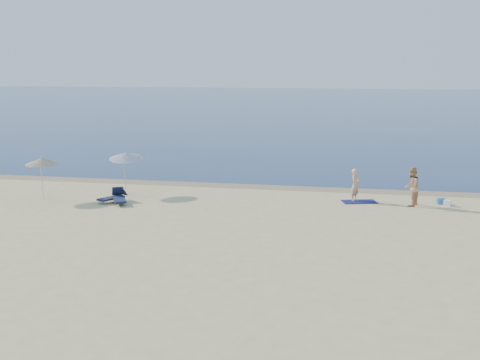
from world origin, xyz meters
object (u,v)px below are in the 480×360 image
blue_cooler (441,201)px  person_left (355,185)px  person_right (411,187)px  umbrella_near (126,156)px

blue_cooler → person_left: bearing=166.9°
person_right → umbrella_near: (-14.86, 0.01, 1.12)m
person_left → umbrella_near: size_ratio=0.69×
person_right → umbrella_near: size_ratio=0.80×
person_right → blue_cooler: 1.88m
person_right → umbrella_near: umbrella_near is taller
blue_cooler → umbrella_near: size_ratio=0.17×
person_left → blue_cooler: bearing=-64.1°
person_left → person_right: size_ratio=0.87×
person_right → blue_cooler: person_right is taller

